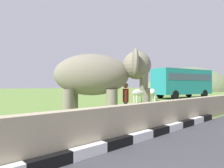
% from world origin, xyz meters
% --- Properties ---
extents(barrier_parapet, '(28.00, 0.36, 1.00)m').
position_xyz_m(barrier_parapet, '(2.00, 4.35, 0.50)').
color(barrier_parapet, tan).
rests_on(barrier_parapet, ground_plane).
extents(elephant, '(3.85, 3.82, 2.95)m').
position_xyz_m(elephant, '(3.65, 6.83, 1.93)').
color(elephant, gray).
rests_on(elephant, ground_plane).
extents(person_handler, '(0.57, 0.49, 1.66)m').
position_xyz_m(person_handler, '(4.82, 6.48, 0.93)').
color(person_handler, navy).
rests_on(person_handler, ground_plane).
extents(bus_teal, '(8.47, 4.30, 3.50)m').
position_xyz_m(bus_teal, '(21.44, 12.30, 2.08)').
color(bus_teal, teal).
rests_on(bus_teal, ground_plane).
extents(cow_near, '(1.64, 1.63, 1.23)m').
position_xyz_m(cow_near, '(14.74, 12.08, 0.87)').
color(cow_near, beige).
rests_on(cow_near, ground_plane).
extents(cow_mid, '(1.93, 0.88, 1.23)m').
position_xyz_m(cow_mid, '(12.74, 12.05, 0.87)').
color(cow_mid, beige).
rests_on(cow_mid, ground_plane).
extents(hill_east, '(28.40, 22.72, 13.75)m').
position_xyz_m(hill_east, '(55.00, 27.41, 0.00)').
color(hill_east, '#6E7B53').
rests_on(hill_east, ground_plane).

